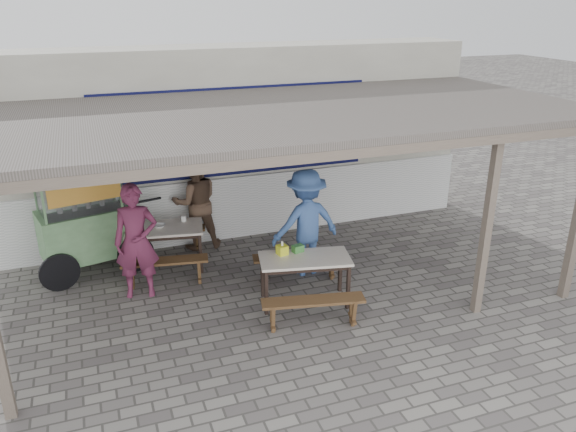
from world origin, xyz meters
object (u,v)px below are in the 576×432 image
Objects in this scene: bench_left_street at (165,267)px; table_left at (165,231)px; table_right at (305,262)px; bench_right_street at (313,307)px; patron_street_side at (136,242)px; condiment_jar at (184,218)px; patron_right_table at (306,223)px; tissue_box at (282,250)px; donation_box at (298,249)px; bench_left_wall at (167,235)px; condiment_bowl at (160,226)px; bench_right_wall at (297,262)px; patron_wall_side at (196,202)px; vendor_cart at (86,219)px.

table_left is at bearing 90.00° from bench_left_street.
bench_left_street is 2.29m from table_right.
table_right is 0.99× the size of bench_right_street.
patron_street_side reaches higher than condiment_jar.
condiment_jar is (-1.81, 1.10, -0.10)m from patron_right_table.
tissue_box is (1.50, -1.67, 0.15)m from table_left.
donation_box reaches higher than condiment_jar.
donation_box is (-0.03, 0.22, 0.14)m from table_right.
bench_left_wall is at bearing 135.57° from table_right.
bench_right_street is 7.66× the size of condiment_bowl.
table_left is at bearing 136.45° from donation_box.
donation_box is (0.12, 0.91, 0.47)m from bench_right_street.
table_left is at bearing 131.98° from tissue_box.
bench_left_wall is at bearing 127.35° from bench_right_street.
condiment_jar is 0.53× the size of condiment_bowl.
bench_right_street is 1.42m from bench_right_wall.
bench_right_street is 1.03m from donation_box.
condiment_bowl is at bearing 132.90° from tissue_box.
patron_right_table reaches higher than table_left.
bench_right_street is 10.14× the size of tissue_box.
patron_right_table reaches higher than table_right.
patron_street_side is at bearing 156.59° from tissue_box.
patron_wall_side reaches higher than bench_left_wall.
table_right reaches higher than bench_right_wall.
bench_left_street and bench_right_street have the same top height.
bench_right_wall is at bearing -35.07° from bench_left_wall.
bench_left_wall is 3.55m from bench_right_street.
vendor_cart is (-1.32, -0.33, 0.61)m from bench_left_wall.
donation_box is (0.25, 0.00, -0.02)m from tissue_box.
table_left is at bearing -27.26° from vendor_cart.
table_right is at bearing 63.55° from patron_right_table.
tissue_box is at bearing -47.10° from condiment_bowl.
bench_left_street is 8.47× the size of donation_box.
table_left is 0.95× the size of table_right.
vendor_cart is 1.18m from condiment_bowl.
bench_right_street is 3.43m from patron_wall_side.
condiment_jar reaches higher than bench_left_street.
table_left is 0.72m from bench_left_street.
patron_street_side reaches higher than bench_left_street.
table_right is 9.99× the size of tissue_box.
bench_left_wall is 0.96× the size of table_right.
condiment_jar is at bearing -35.34° from patron_right_table.
patron_right_table reaches higher than condiment_bowl.
donation_box is at bearing -52.29° from condiment_jar.
patron_street_side is 1.28m from condiment_jar.
vendor_cart is 1.15× the size of patron_street_side.
bench_left_street is 1.28m from bench_left_wall.
bench_right_street is at bearing -90.00° from table_right.
patron_street_side reaches higher than patron_right_table.
bench_right_wall is 3.52m from vendor_cart.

